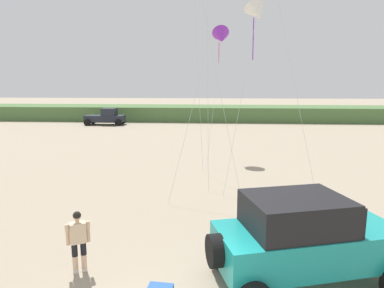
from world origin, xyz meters
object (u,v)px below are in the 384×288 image
at_px(person_watching, 78,238).
at_px(distant_pickup, 106,117).
at_px(kite_green_box, 257,13).
at_px(kite_purple_stunt, 221,37).
at_px(jeep, 305,238).

relative_size(person_watching, distant_pickup, 0.36).
relative_size(kite_green_box, kite_purple_stunt, 1.05).
relative_size(distant_pickup, kite_purple_stunt, 0.54).
xyz_separation_m(jeep, kite_purple_stunt, (-1.95, 15.30, 6.68)).
bearing_deg(person_watching, kite_purple_stunt, 76.08).
height_order(distant_pickup, kite_purple_stunt, kite_purple_stunt).
bearing_deg(kite_purple_stunt, person_watching, -103.92).
bearing_deg(kite_purple_stunt, distant_pickup, 129.08).
distance_m(kite_green_box, kite_purple_stunt, 5.59).
xyz_separation_m(jeep, distant_pickup, (-15.43, 31.90, -0.26)).
xyz_separation_m(distant_pickup, kite_green_box, (15.18, -21.90, 7.41)).
bearing_deg(distant_pickup, kite_green_box, -55.28).
bearing_deg(kite_purple_stunt, kite_green_box, -72.25).
bearing_deg(distant_pickup, kite_purple_stunt, -50.92).
bearing_deg(kite_green_box, kite_purple_stunt, 107.75).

